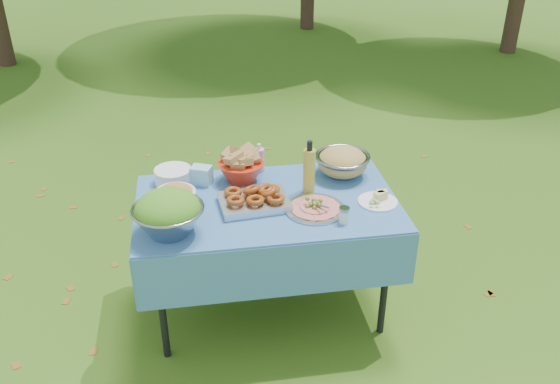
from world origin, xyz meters
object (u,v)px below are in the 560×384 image
at_px(bread_bowl, 241,167).
at_px(pasta_bowl_steel, 342,161).
at_px(picnic_table, 268,257).
at_px(plate_stack, 173,176).
at_px(charcuterie_platter, 315,204).
at_px(salad_bowl, 168,213).
at_px(oil_bottle, 309,167).

relative_size(bread_bowl, pasta_bowl_steel, 0.84).
xyz_separation_m(picnic_table, plate_stack, (-0.52, 0.31, 0.43)).
height_order(picnic_table, pasta_bowl_steel, pasta_bowl_steel).
bearing_deg(bread_bowl, picnic_table, -66.72).
xyz_separation_m(pasta_bowl_steel, charcuterie_platter, (-0.25, -0.39, -0.05)).
bearing_deg(charcuterie_platter, salad_bowl, -172.10).
bearing_deg(salad_bowl, pasta_bowl_steel, 25.59).
xyz_separation_m(bread_bowl, oil_bottle, (0.37, -0.20, 0.07)).
bearing_deg(oil_bottle, picnic_table, -162.43).
xyz_separation_m(salad_bowl, pasta_bowl_steel, (1.03, 0.49, -0.03)).
height_order(pasta_bowl_steel, charcuterie_platter, pasta_bowl_steel).
xyz_separation_m(plate_stack, charcuterie_platter, (0.76, -0.44, -0.01)).
bearing_deg(charcuterie_platter, pasta_bowl_steel, 57.24).
bearing_deg(plate_stack, oil_bottle, -16.69).
bearing_deg(salad_bowl, plate_stack, 87.94).
bearing_deg(salad_bowl, oil_bottle, 21.91).
xyz_separation_m(salad_bowl, charcuterie_platter, (0.78, 0.11, -0.08)).
bearing_deg(salad_bowl, picnic_table, 23.86).
distance_m(picnic_table, pasta_bowl_steel, 0.73).
relative_size(plate_stack, bread_bowl, 0.80).
distance_m(pasta_bowl_steel, oil_bottle, 0.31).
height_order(picnic_table, salad_bowl, salad_bowl).
relative_size(picnic_table, oil_bottle, 4.60).
bearing_deg(charcuterie_platter, bread_bowl, 132.02).
height_order(charcuterie_platter, oil_bottle, oil_bottle).
height_order(salad_bowl, pasta_bowl_steel, salad_bowl).
height_order(plate_stack, bread_bowl, bread_bowl).
distance_m(plate_stack, pasta_bowl_steel, 1.01).
height_order(picnic_table, charcuterie_platter, charcuterie_platter).
distance_m(plate_stack, bread_bowl, 0.40).
relative_size(salad_bowl, charcuterie_platter, 1.09).
relative_size(picnic_table, charcuterie_platter, 4.36).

